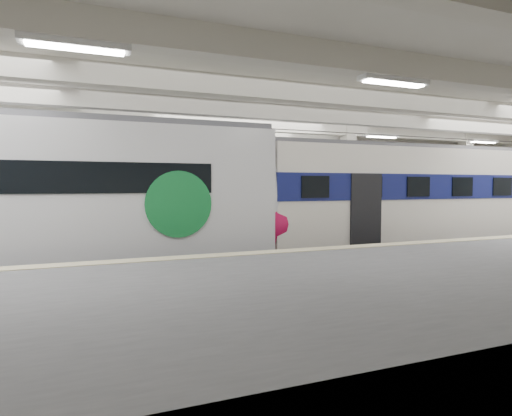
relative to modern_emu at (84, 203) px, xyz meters
name	(u,v)px	position (x,y,z in m)	size (l,w,h in m)	color
station_hall	(297,171)	(5.94, -1.74, 0.94)	(36.00, 24.00, 5.75)	black
modern_emu	(84,203)	(0.00, 0.00, 0.00)	(14.64, 3.02, 4.68)	silver
older_rer	(411,199)	(11.83, 0.00, -0.04)	(13.00, 2.87, 4.31)	white
far_train	(27,196)	(-2.06, 5.50, 0.08)	(14.57, 3.22, 4.61)	silver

